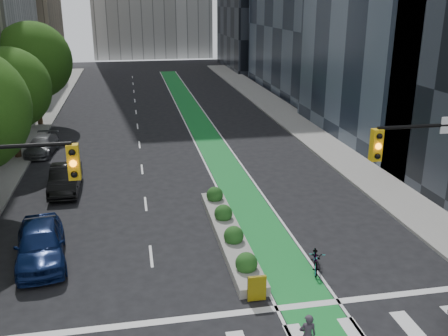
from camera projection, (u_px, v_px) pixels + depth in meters
name	position (u px, v px, depth m)	size (l,w,h in m)	color
ground	(235.00, 335.00, 16.73)	(160.00, 160.00, 0.00)	black
sidewalk_left	(15.00, 147.00, 37.88)	(3.60, 90.00, 0.15)	gray
sidewalk_right	(310.00, 132.00, 42.05)	(3.60, 90.00, 0.15)	gray
bike_lane_paint	(199.00, 124.00, 45.17)	(2.20, 70.00, 0.01)	#167E2F
tree_midfar	(9.00, 89.00, 33.67)	(5.60, 5.60, 7.76)	black
tree_far	(33.00, 61.00, 42.73)	(6.60, 6.60, 9.00)	black
median_planter	(229.00, 231.00, 23.37)	(1.20, 10.26, 1.10)	gray
bicycle	(316.00, 259.00, 20.69)	(0.64, 1.84, 0.97)	gray
cyclist	(307.00, 336.00, 15.52)	(0.55, 0.36, 1.52)	#38313B
parked_car_left_near	(40.00, 244.00, 21.18)	(2.00, 4.97, 1.69)	#0C1B48
parked_car_left_mid	(65.00, 179.00, 29.09)	(1.60, 4.58, 1.51)	black
parked_car_left_far	(42.00, 145.00, 36.20)	(1.78, 4.38, 1.27)	#55575A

